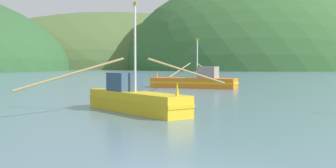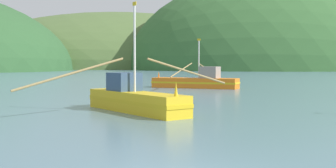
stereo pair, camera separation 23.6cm
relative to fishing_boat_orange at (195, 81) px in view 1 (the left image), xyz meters
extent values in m
ellipsoid|color=#516B38|center=(-17.51, 180.93, -0.73)|extent=(167.77, 134.21, 56.82)
ellipsoid|color=#47703D|center=(50.63, 193.41, -0.73)|extent=(85.14, 68.11, 96.63)
ellipsoid|color=#386633|center=(46.04, 126.19, -0.73)|extent=(114.96, 91.97, 75.50)
cube|color=orange|center=(-0.22, 0.11, -0.19)|extent=(9.32, 6.10, 1.08)
cube|color=gold|center=(-0.22, 0.11, -0.14)|extent=(9.41, 6.16, 0.19)
cone|color=orange|center=(-4.05, 2.00, 0.70)|extent=(0.27, 0.27, 0.70)
cube|color=gray|center=(1.28, -0.63, 0.97)|extent=(2.54, 2.60, 1.24)
cylinder|color=silver|center=(0.18, -0.09, 2.35)|extent=(0.12, 0.12, 4.01)
cube|color=gold|center=(0.18, -0.09, 4.47)|extent=(0.34, 0.19, 0.20)
cylinder|color=#997F4C|center=(-2.03, -3.57, 1.30)|extent=(2.77, 5.44, 1.41)
cylinder|color=#997F4C|center=(1.60, 3.78, 1.30)|extent=(2.77, 5.44, 1.41)
cube|color=gold|center=(-6.42, -21.97, -0.17)|extent=(5.67, 7.74, 1.11)
cube|color=gold|center=(-6.42, -21.97, -0.12)|extent=(5.73, 7.82, 0.20)
cone|color=gold|center=(-4.44, -25.14, 0.73)|extent=(0.28, 0.28, 0.70)
cube|color=#334C6B|center=(-7.09, -20.91, 0.90)|extent=(2.13, 2.25, 1.04)
cylinder|color=silver|center=(-6.46, -21.91, 2.75)|extent=(0.12, 0.12, 4.74)
cube|color=gold|center=(-6.46, -21.91, 5.24)|extent=(0.22, 0.32, 0.20)
cylinder|color=#997F4C|center=(-3.23, -19.97, 1.45)|extent=(5.11, 3.26, 1.66)
cylinder|color=#997F4C|center=(-9.61, -23.96, 1.45)|extent=(5.11, 3.26, 1.66)
camera|label=1|loc=(-6.43, -45.56, 2.00)|focal=45.60mm
camera|label=2|loc=(-6.20, -45.58, 2.00)|focal=45.60mm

